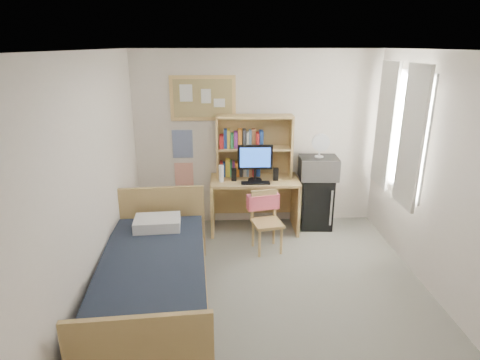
{
  "coord_description": "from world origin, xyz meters",
  "views": [
    {
      "loc": [
        -0.52,
        -3.73,
        2.65
      ],
      "look_at": [
        -0.29,
        1.2,
        0.97
      ],
      "focal_mm": 30.0,
      "sensor_mm": 36.0,
      "label": 1
    }
  ],
  "objects_px": {
    "bulletin_board": "(203,98)",
    "microwave": "(318,168)",
    "monitor": "(255,163)",
    "desk": "(254,204)",
    "speaker_left": "(234,175)",
    "bed": "(154,285)",
    "desk_fan": "(320,147)",
    "mini_fridge": "(316,202)",
    "desk_chair": "(267,223)",
    "speaker_right": "(276,174)"
  },
  "relations": [
    {
      "from": "bulletin_board",
      "to": "desk_chair",
      "type": "distance_m",
      "value": 2.0
    },
    {
      "from": "mini_fridge",
      "to": "speaker_right",
      "type": "xyz_separation_m",
      "value": [
        -0.64,
        -0.14,
        0.5
      ]
    },
    {
      "from": "monitor",
      "to": "speaker_right",
      "type": "xyz_separation_m",
      "value": [
        0.3,
        -0.0,
        -0.17
      ]
    },
    {
      "from": "speaker_left",
      "to": "microwave",
      "type": "relative_size",
      "value": 0.32
    },
    {
      "from": "mini_fridge",
      "to": "speaker_left",
      "type": "bearing_deg",
      "value": -170.33
    },
    {
      "from": "bulletin_board",
      "to": "microwave",
      "type": "relative_size",
      "value": 1.72
    },
    {
      "from": "bulletin_board",
      "to": "bed",
      "type": "bearing_deg",
      "value": -101.63
    },
    {
      "from": "bulletin_board",
      "to": "desk",
      "type": "distance_m",
      "value": 1.72
    },
    {
      "from": "desk",
      "to": "mini_fridge",
      "type": "height_order",
      "value": "desk"
    },
    {
      "from": "desk_fan",
      "to": "bed",
      "type": "bearing_deg",
      "value": -133.85
    },
    {
      "from": "speaker_left",
      "to": "microwave",
      "type": "bearing_deg",
      "value": 5.95
    },
    {
      "from": "bulletin_board",
      "to": "desk_fan",
      "type": "height_order",
      "value": "bulletin_board"
    },
    {
      "from": "desk_chair",
      "to": "monitor",
      "type": "xyz_separation_m",
      "value": [
        -0.12,
        0.61,
        0.65
      ]
    },
    {
      "from": "mini_fridge",
      "to": "monitor",
      "type": "relative_size",
      "value": 1.48
    },
    {
      "from": "bulletin_board",
      "to": "bed",
      "type": "relative_size",
      "value": 0.43
    },
    {
      "from": "bulletin_board",
      "to": "speaker_right",
      "type": "height_order",
      "value": "bulletin_board"
    },
    {
      "from": "desk",
      "to": "bulletin_board",
      "type": "bearing_deg",
      "value": 156.78
    },
    {
      "from": "bulletin_board",
      "to": "desk",
      "type": "bearing_deg",
      "value": -23.87
    },
    {
      "from": "desk",
      "to": "speaker_right",
      "type": "height_order",
      "value": "speaker_right"
    },
    {
      "from": "bed",
      "to": "desk_fan",
      "type": "xyz_separation_m",
      "value": [
        2.13,
        1.96,
        0.96
      ]
    },
    {
      "from": "monitor",
      "to": "mini_fridge",
      "type": "bearing_deg",
      "value": 9.02
    },
    {
      "from": "desk_chair",
      "to": "speaker_left",
      "type": "bearing_deg",
      "value": 112.87
    },
    {
      "from": "monitor",
      "to": "microwave",
      "type": "relative_size",
      "value": 0.96
    },
    {
      "from": "speaker_right",
      "to": "mini_fridge",
      "type": "bearing_deg",
      "value": 13.11
    },
    {
      "from": "bed",
      "to": "speaker_left",
      "type": "bearing_deg",
      "value": 60.39
    },
    {
      "from": "bed",
      "to": "desk_fan",
      "type": "distance_m",
      "value": 3.05
    },
    {
      "from": "desk",
      "to": "desk_chair",
      "type": "distance_m",
      "value": 0.68
    },
    {
      "from": "mini_fridge",
      "to": "bed",
      "type": "bearing_deg",
      "value": -133.57
    },
    {
      "from": "monitor",
      "to": "microwave",
      "type": "distance_m",
      "value": 0.96
    },
    {
      "from": "desk",
      "to": "speaker_left",
      "type": "distance_m",
      "value": 0.58
    },
    {
      "from": "speaker_right",
      "to": "speaker_left",
      "type": "bearing_deg",
      "value": 180.0
    },
    {
      "from": "desk",
      "to": "mini_fridge",
      "type": "relative_size",
      "value": 1.63
    },
    {
      "from": "desk_chair",
      "to": "bed",
      "type": "xyz_separation_m",
      "value": [
        -1.31,
        -1.24,
        -0.11
      ]
    },
    {
      "from": "desk_chair",
      "to": "desk_fan",
      "type": "height_order",
      "value": "desk_fan"
    },
    {
      "from": "speaker_left",
      "to": "microwave",
      "type": "xyz_separation_m",
      "value": [
        1.24,
        0.12,
        0.05
      ]
    },
    {
      "from": "bed",
      "to": "monitor",
      "type": "bearing_deg",
      "value": 53.27
    },
    {
      "from": "bed",
      "to": "bulletin_board",
      "type": "bearing_deg",
      "value": 74.39
    },
    {
      "from": "monitor",
      "to": "microwave",
      "type": "bearing_deg",
      "value": 7.83
    },
    {
      "from": "microwave",
      "to": "desk_fan",
      "type": "bearing_deg",
      "value": 0.0
    },
    {
      "from": "bulletin_board",
      "to": "mini_fridge",
      "type": "bearing_deg",
      "value": -8.31
    },
    {
      "from": "desk",
      "to": "mini_fridge",
      "type": "distance_m",
      "value": 0.95
    },
    {
      "from": "mini_fridge",
      "to": "desk_fan",
      "type": "height_order",
      "value": "desk_fan"
    },
    {
      "from": "desk",
      "to": "speaker_right",
      "type": "relative_size",
      "value": 7.08
    },
    {
      "from": "bulletin_board",
      "to": "mini_fridge",
      "type": "distance_m",
      "value": 2.28
    },
    {
      "from": "desk_chair",
      "to": "microwave",
      "type": "relative_size",
      "value": 1.49
    },
    {
      "from": "desk_chair",
      "to": "speaker_left",
      "type": "relative_size",
      "value": 4.58
    },
    {
      "from": "desk_chair",
      "to": "speaker_right",
      "type": "height_order",
      "value": "speaker_right"
    },
    {
      "from": "monitor",
      "to": "desk_fan",
      "type": "distance_m",
      "value": 0.97
    },
    {
      "from": "speaker_right",
      "to": "microwave",
      "type": "relative_size",
      "value": 0.33
    },
    {
      "from": "desk",
      "to": "monitor",
      "type": "height_order",
      "value": "monitor"
    }
  ]
}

